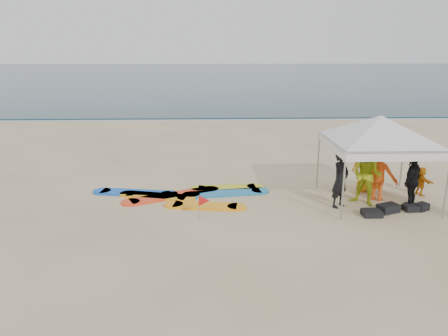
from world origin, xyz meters
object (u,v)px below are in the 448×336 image
person_orange_a (379,173)px  person_black_b (412,181)px  person_yellow (367,175)px  canopy_tent (382,116)px  marker_pennant (204,201)px  person_seated (421,181)px  person_black_a (340,179)px  surfboard_spread (186,195)px  person_orange_b (369,161)px

person_orange_a → person_black_b: (0.66, -0.69, -0.04)m
person_yellow → canopy_tent: 1.69m
marker_pennant → person_orange_a: bearing=14.4°
person_orange_a → canopy_tent: size_ratio=0.43×
person_black_b → canopy_tent: bearing=-79.0°
person_seated → person_black_a: bearing=95.3°
person_black_a → person_seated: bearing=-21.5°
surfboard_spread → person_black_a: bearing=-13.2°
person_seated → marker_pennant: person_seated is taller
person_black_a → person_yellow: person_yellow is taller
person_orange_b → person_orange_a: bearing=88.8°
person_yellow → person_orange_a: (0.50, 0.37, -0.04)m
person_yellow → person_orange_b: 1.29m
person_orange_a → person_black_a: bearing=57.3°
surfboard_spread → person_orange_a: bearing=-4.9°
person_black_a → person_orange_a: bearing=-17.6°
canopy_tent → person_orange_b: bearing=82.4°
person_orange_a → surfboard_spread: 5.72m
person_orange_b → canopy_tent: canopy_tent is taller
person_black_b → marker_pennant: 5.76m
person_orange_b → canopy_tent: 1.83m
person_yellow → marker_pennant: size_ratio=2.72×
person_seated → surfboard_spread: 7.13m
person_orange_b → surfboard_spread: (-5.62, -0.34, -0.92)m
marker_pennant → surfboard_spread: bearing=107.9°
person_yellow → surfboard_spread: bearing=-151.8°
person_black_b → surfboard_spread: 6.45m
person_yellow → surfboard_spread: person_yellow is taller
person_black_a → person_orange_a: (1.29, 0.53, 0.02)m
person_yellow → person_black_b: (1.16, -0.32, -0.08)m
person_black_a → canopy_tent: canopy_tent is taller
person_yellow → person_black_b: person_yellow is taller
person_orange_b → marker_pennant: 5.49m
person_yellow → person_seated: person_yellow is taller
person_black_a → person_seated: size_ratio=1.84×
person_black_a → surfboard_spread: bearing=126.8°
person_yellow → canopy_tent: (0.35, 0.23, 1.64)m
person_seated → person_orange_a: bearing=91.8°
person_orange_b → surfboard_spread: person_orange_b is taller
person_orange_a → marker_pennant: (-5.07, -1.30, -0.33)m
marker_pennant → surfboard_spread: (-0.58, 1.78, -0.46)m
person_orange_b → surfboard_spread: size_ratio=0.38×
person_black_b → person_orange_b: 1.67m
canopy_tent → marker_pennant: canopy_tent is taller
person_black_b → surfboard_spread: person_black_b is taller
person_orange_b → surfboard_spread: 5.70m
person_black_b → person_orange_b: (-0.68, 1.52, 0.17)m
person_orange_b → marker_pennant: (-5.04, -2.12, -0.46)m
person_black_a → person_orange_a: 1.40m
person_orange_b → surfboard_spread: bearing=0.6°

